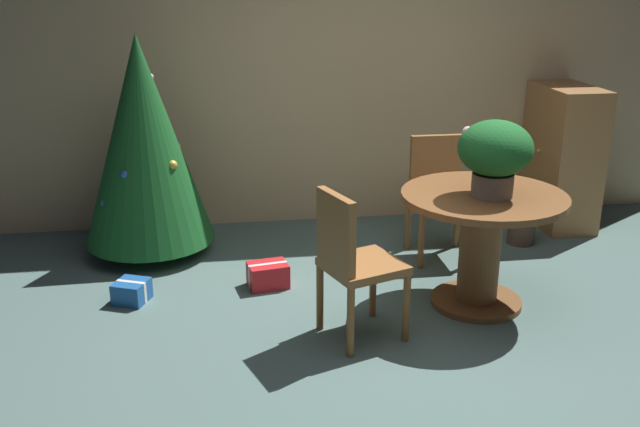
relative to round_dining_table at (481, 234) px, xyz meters
name	(u,v)px	position (x,y,z in m)	size (l,w,h in m)	color
ground_plane	(417,333)	(-0.49, -0.34, -0.49)	(6.60, 6.60, 0.00)	#4C6660
back_wall_panel	(353,69)	(-0.49, 1.86, 0.81)	(6.00, 0.10, 2.60)	tan
round_dining_table	(481,234)	(0.00, 0.00, 0.00)	(1.04, 1.04, 0.76)	brown
flower_vase	(495,152)	(0.02, -0.06, 0.55)	(0.46, 0.46, 0.48)	#665B51
wooden_chair_left	(352,259)	(-0.90, -0.33, 0.02)	(0.54, 0.53, 0.92)	brown
wooden_chair_far	(439,190)	(0.00, 0.90, 0.03)	(0.45, 0.43, 0.91)	brown
holiday_tree	(144,141)	(-2.19, 1.23, 0.40)	(0.98, 0.98, 1.67)	brown
gift_box_blue	(132,291)	(-2.25, 0.36, -0.42)	(0.27, 0.27, 0.14)	#1E569E
gift_box_red	(268,275)	(-1.34, 0.47, -0.40)	(0.30, 0.24, 0.17)	red
wooden_cabinet	(562,157)	(1.24, 1.42, 0.10)	(0.44, 0.74, 1.19)	#9E6B3D
potted_plant	(522,217)	(0.74, 1.00, -0.27)	(0.27, 0.27, 0.41)	#4C382D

